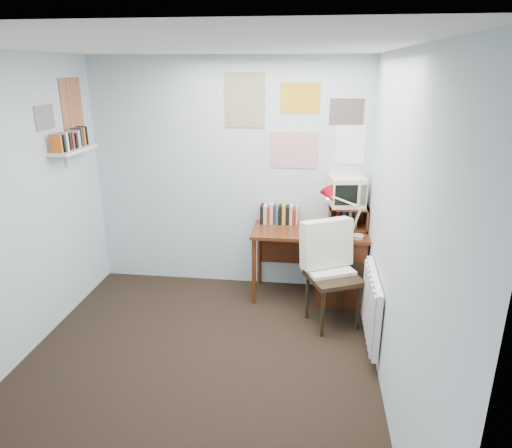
# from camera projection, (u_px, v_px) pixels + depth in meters

# --- Properties ---
(ground) EXTENTS (3.50, 3.50, 0.00)m
(ground) POSITION_uv_depth(u_px,v_px,m) (193.00, 373.00, 3.73)
(ground) COLOR black
(ground) RESTS_ON ground
(back_wall) EXTENTS (3.00, 0.02, 2.50)m
(back_wall) POSITION_uv_depth(u_px,v_px,m) (229.00, 176.00, 4.97)
(back_wall) COLOR silver
(back_wall) RESTS_ON ground
(right_wall) EXTENTS (0.02, 3.50, 2.50)m
(right_wall) POSITION_uv_depth(u_px,v_px,m) (397.00, 239.00, 3.15)
(right_wall) COLOR silver
(right_wall) RESTS_ON ground
(ceiling) EXTENTS (3.00, 3.50, 0.02)m
(ceiling) POSITION_uv_depth(u_px,v_px,m) (176.00, 46.00, 2.92)
(ceiling) COLOR white
(ceiling) RESTS_ON back_wall
(desk) EXTENTS (1.20, 0.55, 0.76)m
(desk) POSITION_uv_depth(u_px,v_px,m) (334.00, 263.00, 4.85)
(desk) COLOR #562713
(desk) RESTS_ON ground
(desk_chair) EXTENTS (0.66, 0.65, 0.98)m
(desk_chair) POSITION_uv_depth(u_px,v_px,m) (334.00, 278.00, 4.30)
(desk_chair) COLOR black
(desk_chair) RESTS_ON ground
(desk_lamp) EXTENTS (0.34, 0.31, 0.43)m
(desk_lamp) POSITION_uv_depth(u_px,v_px,m) (359.00, 217.00, 4.48)
(desk_lamp) COLOR red
(desk_lamp) RESTS_ON desk
(tv_riser) EXTENTS (0.40, 0.30, 0.25)m
(tv_riser) POSITION_uv_depth(u_px,v_px,m) (348.00, 217.00, 4.78)
(tv_riser) COLOR #562713
(tv_riser) RESTS_ON desk
(crt_tv) EXTENTS (0.39, 0.37, 0.33)m
(crt_tv) POSITION_uv_depth(u_px,v_px,m) (347.00, 190.00, 4.71)
(crt_tv) COLOR beige
(crt_tv) RESTS_ON tv_riser
(book_row) EXTENTS (0.60, 0.14, 0.22)m
(book_row) POSITION_uv_depth(u_px,v_px,m) (288.00, 214.00, 4.93)
(book_row) COLOR #562713
(book_row) RESTS_ON desk
(radiator) EXTENTS (0.09, 0.80, 0.60)m
(radiator) POSITION_uv_depth(u_px,v_px,m) (372.00, 306.00, 3.94)
(radiator) COLOR white
(radiator) RESTS_ON right_wall
(wall_shelf) EXTENTS (0.20, 0.62, 0.24)m
(wall_shelf) POSITION_uv_depth(u_px,v_px,m) (73.00, 150.00, 4.40)
(wall_shelf) COLOR white
(wall_shelf) RESTS_ON left_wall
(posters_back) EXTENTS (1.20, 0.01, 0.90)m
(posters_back) POSITION_uv_depth(u_px,v_px,m) (295.00, 121.00, 4.68)
(posters_back) COLOR white
(posters_back) RESTS_ON back_wall
(posters_left) EXTENTS (0.01, 0.70, 0.60)m
(posters_left) POSITION_uv_depth(u_px,v_px,m) (59.00, 109.00, 4.29)
(posters_left) COLOR white
(posters_left) RESTS_ON left_wall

